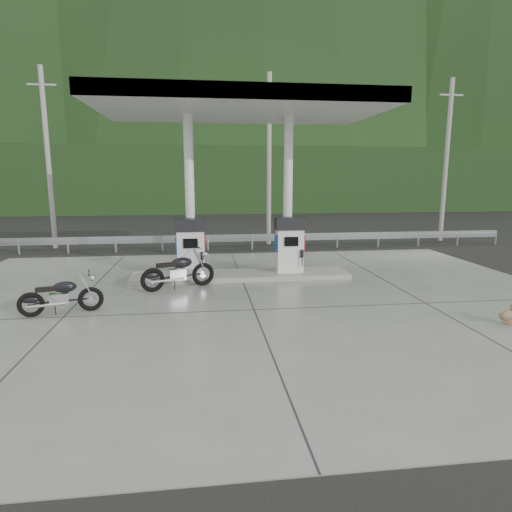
{
  "coord_description": "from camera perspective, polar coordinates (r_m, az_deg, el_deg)",
  "views": [
    {
      "loc": [
        -1.22,
        -11.06,
        3.24
      ],
      "look_at": [
        0.3,
        1.0,
        1.0
      ],
      "focal_mm": 30.0,
      "sensor_mm": 36.0,
      "label": 1
    }
  ],
  "objects": [
    {
      "name": "pump_island",
      "position": [
        13.98,
        -1.99,
        -2.57
      ],
      "size": [
        7.0,
        1.4,
        0.15
      ],
      "primitive_type": "cube",
      "color": "gray",
      "rests_on": "forecourt_apron"
    },
    {
      "name": "duck",
      "position": [
        11.09,
        30.46,
        -6.88
      ],
      "size": [
        0.55,
        0.35,
        0.39
      ],
      "primitive_type": null,
      "rotation": [
        0.0,
        0.0,
        0.4
      ],
      "color": "brown",
      "rests_on": "forecourt_apron"
    },
    {
      "name": "motorcycle_right",
      "position": [
        12.72,
        -10.31,
        -2.1
      ],
      "size": [
        2.19,
        1.38,
        0.99
      ],
      "primitive_type": null,
      "rotation": [
        0.0,
        0.0,
        0.38
      ],
      "color": "black",
      "rests_on": "forecourt_apron"
    },
    {
      "name": "utility_pole_a",
      "position": [
        21.66,
        -25.97,
        11.42
      ],
      "size": [
        0.22,
        0.22,
        8.0
      ],
      "primitive_type": "cylinder",
      "color": "gray",
      "rests_on": "ground"
    },
    {
      "name": "motorcycle_left",
      "position": [
        11.25,
        -24.54,
        -4.93
      ],
      "size": [
        1.87,
        0.98,
        0.84
      ],
      "primitive_type": null,
      "rotation": [
        0.0,
        0.0,
        0.25
      ],
      "color": "black",
      "rests_on": "forecourt_apron"
    },
    {
      "name": "utility_pole_b",
      "position": [
        20.83,
        1.75,
        12.53
      ],
      "size": [
        0.22,
        0.22,
        8.0
      ],
      "primitive_type": "cylinder",
      "color": "gray",
      "rests_on": "ground"
    },
    {
      "name": "tree_band",
      "position": [
        41.08,
        -5.58,
        10.06
      ],
      "size": [
        80.0,
        6.0,
        6.0
      ],
      "primitive_type": "cube",
      "color": "black",
      "rests_on": "ground"
    },
    {
      "name": "guardrail",
      "position": [
        19.27,
        -3.5,
        2.88
      ],
      "size": [
        26.0,
        0.16,
        1.42
      ],
      "primitive_type": null,
      "color": "gray",
      "rests_on": "ground"
    },
    {
      "name": "forested_hills",
      "position": [
        71.15,
        -6.26,
        7.78
      ],
      "size": [
        100.0,
        40.0,
        140.0
      ],
      "primitive_type": null,
      "color": "black",
      "rests_on": "ground"
    },
    {
      "name": "gas_pump_left",
      "position": [
        13.74,
        -8.68,
        1.23
      ],
      "size": [
        0.95,
        0.55,
        1.8
      ],
      "primitive_type": null,
      "color": "white",
      "rests_on": "pump_island"
    },
    {
      "name": "forecourt_apron",
      "position": [
        11.59,
        -0.86,
        -5.75
      ],
      "size": [
        18.0,
        14.0,
        0.02
      ],
      "primitive_type": "cube",
      "color": "slate",
      "rests_on": "ground"
    },
    {
      "name": "road",
      "position": [
        22.83,
        -4.06,
        2.26
      ],
      "size": [
        60.0,
        7.0,
        0.01
      ],
      "primitive_type": "cube",
      "color": "black",
      "rests_on": "ground"
    },
    {
      "name": "canopy_column_right",
      "position": [
        14.26,
        4.27,
        8.12
      ],
      "size": [
        0.3,
        0.3,
        5.0
      ],
      "primitive_type": "cylinder",
      "color": "white",
      "rests_on": "pump_island"
    },
    {
      "name": "canopy_column_left",
      "position": [
        13.98,
        -8.82,
        7.98
      ],
      "size": [
        0.3,
        0.3,
        5.0
      ],
      "primitive_type": "cylinder",
      "color": "white",
      "rests_on": "pump_island"
    },
    {
      "name": "ground",
      "position": [
        11.59,
        -0.86,
        -5.79
      ],
      "size": [
        160.0,
        160.0,
        0.0
      ],
      "primitive_type": "plane",
      "color": "black",
      "rests_on": "ground"
    },
    {
      "name": "canopy_roof",
      "position": [
        13.78,
        -2.14,
        19.32
      ],
      "size": [
        8.5,
        5.0,
        0.4
      ],
      "primitive_type": "cube",
      "color": "silver",
      "rests_on": "canopy_column_left"
    },
    {
      "name": "gas_pump_right",
      "position": [
        14.02,
        4.51,
        1.5
      ],
      "size": [
        0.95,
        0.55,
        1.8
      ],
      "primitive_type": null,
      "color": "white",
      "rests_on": "pump_island"
    },
    {
      "name": "utility_pole_c",
      "position": [
        23.93,
        24.02,
        11.38
      ],
      "size": [
        0.22,
        0.22,
        8.0
      ],
      "primitive_type": "cylinder",
      "color": "gray",
      "rests_on": "ground"
    }
  ]
}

